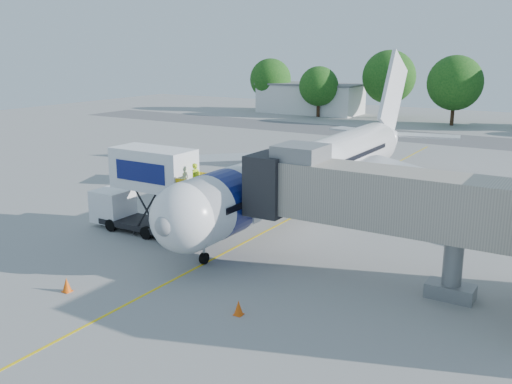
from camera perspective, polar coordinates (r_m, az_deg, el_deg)
The scene contains 14 objects.
ground at distance 39.05m, azimuth 3.15°, elevation -2.82°, with size 160.00×160.00×0.00m, color #969593.
guidance_line at distance 39.05m, azimuth 3.15°, elevation -2.82°, with size 0.15×70.00×0.01m, color yellow.
taxiway_strip at distance 77.79m, azimuth 18.13°, elevation 5.07°, with size 120.00×10.00×0.01m, color #59595B.
aircraft at distance 41.89m, azimuth 5.90°, elevation 2.46°, with size 34.17×37.73×11.35m.
jet_bridge at distance 28.54m, azimuth 10.69°, elevation -0.42°, with size 13.90×3.20×6.60m.
catering_hiloader at distance 36.31m, azimuth -10.89°, elevation 0.14°, with size 8.50×2.44×5.50m.
ground_tug at distance 27.77m, azimuth -17.85°, elevation -9.05°, with size 4.19×3.15×1.50m.
safety_cone_a at distance 25.59m, azimuth -1.76°, elevation -11.52°, with size 0.43×0.43×0.68m.
safety_cone_b at distance 29.27m, azimuth -18.41°, elevation -8.82°, with size 0.45×0.45×0.72m.
outbuilding_left at distance 103.89m, azimuth 5.41°, elevation 9.32°, with size 18.40×8.40×5.30m.
tree_a at distance 106.61m, azimuth 1.46°, elevation 11.20°, with size 7.52×7.52×9.58m.
tree_b at distance 98.18m, azimuth 6.29°, elevation 10.47°, with size 6.65×6.65×8.47m.
tree_c at distance 98.17m, azimuth 13.15°, elevation 11.14°, with size 8.73×8.73×11.14m.
tree_d at distance 91.43m, azimuth 19.28°, elevation 10.25°, with size 8.19×8.19×10.44m.
Camera 1 is at (17.68, -32.89, 11.44)m, focal length 40.00 mm.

